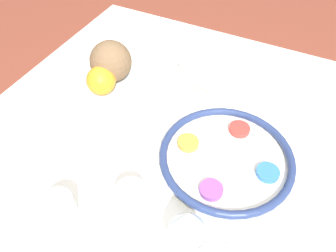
# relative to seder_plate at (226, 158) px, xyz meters

# --- Properties ---
(ground_plane) EXTENTS (8.00, 8.00, 0.00)m
(ground_plane) POSITION_rel_seder_plate_xyz_m (0.05, -0.05, -0.77)
(ground_plane) COLOR brown
(dining_table) EXTENTS (1.29, 1.02, 0.76)m
(dining_table) POSITION_rel_seder_plate_xyz_m (0.05, -0.05, -0.39)
(dining_table) COLOR white
(dining_table) RESTS_ON ground_plane
(seder_plate) EXTENTS (0.34, 0.34, 0.03)m
(seder_plate) POSITION_rel_seder_plate_xyz_m (0.00, 0.00, 0.00)
(seder_plate) COLOR white
(seder_plate) RESTS_ON dining_table
(wine_glass) EXTENTS (0.08, 0.08, 0.13)m
(wine_glass) POSITION_rel_seder_plate_xyz_m (0.00, 0.24, 0.08)
(wine_glass) COLOR silver
(wine_glass) RESTS_ON dining_table
(fruit_stand) EXTENTS (0.20, 0.20, 0.11)m
(fruit_stand) POSITION_rel_seder_plate_xyz_m (0.34, -0.02, 0.07)
(fruit_stand) COLOR silver
(fruit_stand) RESTS_ON dining_table
(orange_fruit) EXTENTS (0.07, 0.07, 0.07)m
(orange_fruit) POSITION_rel_seder_plate_xyz_m (0.34, 0.01, 0.13)
(orange_fruit) COLOR orange
(orange_fruit) RESTS_ON fruit_stand
(coconut) EXTENTS (0.11, 0.11, 0.11)m
(coconut) POSITION_rel_seder_plate_xyz_m (0.35, -0.05, 0.15)
(coconut) COLOR brown
(coconut) RESTS_ON fruit_stand
(bread_plate) EXTENTS (0.18, 0.18, 0.02)m
(bread_plate) POSITION_rel_seder_plate_xyz_m (0.18, -0.26, -0.01)
(bread_plate) COLOR silver
(bread_plate) RESTS_ON dining_table
(napkin_roll) EXTENTS (0.19, 0.05, 0.04)m
(napkin_roll) POSITION_rel_seder_plate_xyz_m (0.16, -0.29, 0.01)
(napkin_roll) COLOR white
(napkin_roll) RESTS_ON dining_table
(cup_near) EXTENTS (0.07, 0.07, 0.07)m
(cup_near) POSITION_rel_seder_plate_xyz_m (0.27, 0.31, 0.02)
(cup_near) COLOR silver
(cup_near) RESTS_ON dining_table
(cup_mid) EXTENTS (0.07, 0.07, 0.07)m
(cup_mid) POSITION_rel_seder_plate_xyz_m (0.15, 0.22, 0.02)
(cup_mid) COLOR silver
(cup_mid) RESTS_ON dining_table
(spoon) EXTENTS (0.15, 0.04, 0.01)m
(spoon) POSITION_rel_seder_plate_xyz_m (0.16, -0.33, -0.01)
(spoon) COLOR silver
(spoon) RESTS_ON dining_table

